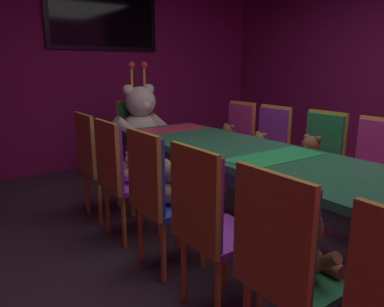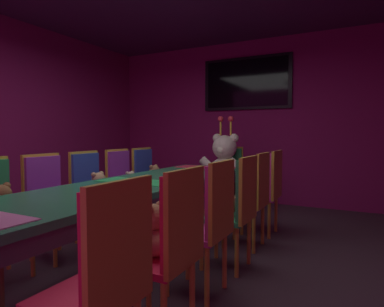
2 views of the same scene
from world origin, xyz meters
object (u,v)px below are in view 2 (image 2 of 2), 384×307
(banquet_table, at_px, (138,191))
(chair_left_3, at_px, (89,186))
(chair_left_5, at_px, (146,176))
(chair_right_5, at_px, (270,184))
(chair_right_4, at_px, (255,191))
(chair_right_0, at_px, (107,270))
(chair_right_3, at_px, (239,201))
(teddy_left_1, at_px, (2,207))
(teddy_right_5, at_px, (258,184))
(king_teddy_bear, at_px, (224,161))
(teddy_right_4, at_px, (242,192))
(chair_left_2, at_px, (47,195))
(throne_chair, at_px, (228,172))
(teddy_left_4, at_px, (131,183))
(chair_right_2, at_px, (212,215))
(wall_tv, at_px, (246,83))
(teddy_right_3, at_px, (224,200))
(teddy_left_5, at_px, (155,177))
(teddy_right_1, at_px, (152,234))
(chair_left_4, at_px, (122,180))
(teddy_left_3, at_px, (99,188))
(chair_right_1, at_px, (173,237))

(banquet_table, bearing_deg, chair_left_3, 162.76)
(chair_left_5, distance_m, chair_right_5, 1.74)
(chair_left_3, xyz_separation_m, chair_right_4, (1.71, 0.58, 0.00))
(chair_right_5, bearing_deg, chair_right_0, 90.02)
(chair_right_3, bearing_deg, chair_right_5, -88.93)
(teddy_left_1, height_order, chair_right_5, chair_right_5)
(teddy_right_5, bearing_deg, king_teddy_bear, -45.32)
(teddy_right_4, bearing_deg, chair_left_2, 35.92)
(banquet_table, height_order, throne_chair, throne_chair)
(banquet_table, relative_size, king_teddy_bear, 3.53)
(chair_left_2, relative_size, chair_right_0, 1.00)
(chair_left_3, relative_size, king_teddy_bear, 1.00)
(chair_left_5, xyz_separation_m, chair_right_5, (1.74, 0.02, 0.00))
(teddy_right_4, bearing_deg, teddy_left_4, 0.14)
(teddy_right_4, bearing_deg, chair_right_2, 98.09)
(king_teddy_bear, height_order, wall_tv, wall_tv)
(teddy_left_1, xyz_separation_m, teddy_right_3, (1.46, 1.08, -0.00))
(chair_right_0, height_order, chair_right_2, same)
(teddy_left_5, bearing_deg, chair_left_2, -94.61)
(teddy_left_1, bearing_deg, teddy_right_3, 36.53)
(chair_left_3, height_order, throne_chair, same)
(teddy_right_1, bearing_deg, chair_left_2, -19.79)
(chair_left_3, xyz_separation_m, chair_right_5, (1.73, 1.11, 0.00))
(chair_right_0, distance_m, wall_tv, 4.80)
(chair_left_4, bearing_deg, chair_right_4, 0.12)
(banquet_table, relative_size, teddy_right_5, 11.53)
(chair_left_2, xyz_separation_m, chair_right_3, (1.75, 0.54, 0.00))
(banquet_table, distance_m, chair_right_4, 1.20)
(teddy_left_3, distance_m, chair_right_2, 1.68)
(chair_right_2, bearing_deg, chair_left_5, -43.41)
(teddy_left_4, distance_m, teddy_right_4, 1.44)
(chair_right_1, distance_m, chair_right_5, 2.24)
(chair_right_4, bearing_deg, chair_left_2, 33.58)
(teddy_left_3, bearing_deg, chair_left_4, 105.34)
(teddy_left_1, xyz_separation_m, king_teddy_bear, (0.71, 2.93, 0.18))
(chair_right_1, bearing_deg, teddy_left_5, -54.01)
(teddy_right_5, bearing_deg, chair_left_2, 46.41)
(chair_left_2, bearing_deg, wall_tv, 75.82)
(banquet_table, height_order, teddy_right_3, teddy_right_3)
(teddy_left_4, bearing_deg, chair_right_5, 18.37)
(chair_right_1, height_order, teddy_right_1, chair_right_1)
(chair_left_2, bearing_deg, chair_right_5, 43.92)
(teddy_right_1, bearing_deg, teddy_right_4, -88.82)
(throne_chair, bearing_deg, teddy_right_1, 13.29)
(teddy_right_5, bearing_deg, throne_chair, -51.38)
(teddy_right_3, height_order, teddy_right_5, teddy_right_3)
(chair_right_2, bearing_deg, wall_tv, -75.64)
(teddy_left_1, xyz_separation_m, chair_right_3, (1.60, 1.08, -0.00))
(chair_right_2, bearing_deg, chair_right_0, 90.04)
(teddy_left_1, xyz_separation_m, chair_right_2, (1.58, 0.54, -0.00))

